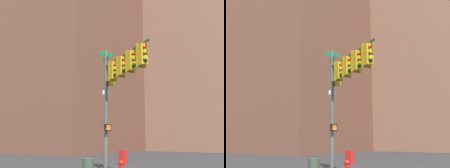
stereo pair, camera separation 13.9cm
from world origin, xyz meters
TOP-DOWN VIEW (x-y plane):
  - signal_pole_assembly at (1.21, 1.33)m, footprint 3.48×4.73m
  - newspaper_box at (-4.56, -1.77)m, footprint 0.54×0.63m
  - building_brick_nearside at (-20.43, -22.11)m, footprint 20.76×20.87m
  - building_brick_midblock at (-37.46, -6.06)m, footprint 17.86×16.34m
  - building_brick_farside at (-48.11, -34.12)m, footprint 16.81×19.45m

SIDE VIEW (x-z plane):
  - newspaper_box at x=-4.56m, z-range 0.00..1.05m
  - signal_pole_assembly at x=1.21m, z-range 1.46..8.75m
  - building_brick_midblock at x=-37.46m, z-range 0.00..30.51m
  - building_brick_nearside at x=-20.43m, z-range 0.00..52.65m
  - building_brick_farside at x=-48.11m, z-range 0.00..54.56m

